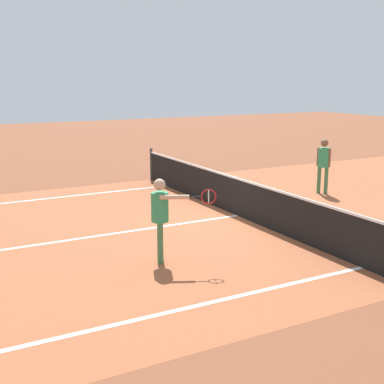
# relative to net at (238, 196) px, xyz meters

# --- Properties ---
(ground_plane) EXTENTS (60.00, 60.00, 0.00)m
(ground_plane) POSITION_rel_net_xyz_m (0.00, 0.00, -0.49)
(ground_plane) COLOR brown
(court_surface_inbounds) EXTENTS (10.62, 24.40, 0.00)m
(court_surface_inbounds) POSITION_rel_net_xyz_m (0.00, 0.00, -0.49)
(court_surface_inbounds) COLOR #9E5433
(court_surface_inbounds) RESTS_ON ground_plane
(line_sideline_right) EXTENTS (0.10, 11.89, 0.01)m
(line_sideline_right) POSITION_rel_net_xyz_m (4.11, -5.95, -0.49)
(line_sideline_right) COLOR white
(line_sideline_right) RESTS_ON ground_plane
(line_center_service) EXTENTS (0.10, 6.40, 0.01)m
(line_center_service) POSITION_rel_net_xyz_m (0.00, -3.20, -0.49)
(line_center_service) COLOR white
(line_center_service) RESTS_ON ground_plane
(net) EXTENTS (10.63, 0.09, 1.07)m
(net) POSITION_rel_net_xyz_m (0.00, 0.00, 0.00)
(net) COLOR #33383D
(net) RESTS_ON ground_plane
(player_near) EXTENTS (0.83, 1.02, 1.58)m
(player_near) POSITION_rel_net_xyz_m (2.11, -3.06, 0.48)
(player_near) COLOR #3F7247
(player_near) RESTS_ON ground_plane
(player_far) EXTENTS (0.38, 0.32, 1.62)m
(player_far) POSITION_rel_net_xyz_m (-0.92, 3.59, 0.50)
(player_far) COLOR #3F7247
(player_far) RESTS_ON ground_plane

